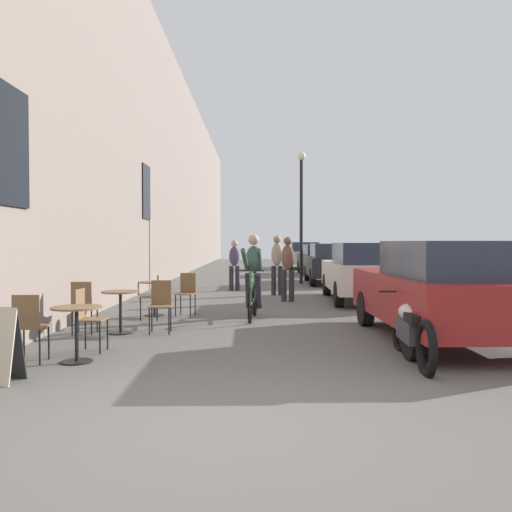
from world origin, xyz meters
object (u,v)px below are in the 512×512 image
parked_motorcycle (410,330)px  parked_car_fifth (302,255)px  cyclist_on_bicycle (251,278)px  parked_car_nearest (439,289)px  cafe_table_near (74,322)px  cafe_chair_mid_toward_street (159,303)px  cafe_chair_far_toward_wall (151,294)px  cafe_chair_mid_toward_wall (81,304)px  pedestrian_mid (275,262)px  street_lamp (299,200)px  parked_car_third (329,263)px  pedestrian_far (232,262)px  parked_car_fourth (317,259)px  cafe_table_mid (118,303)px  parked_car_second (362,271)px  cafe_chair_far_toward_street (185,291)px  pedestrian_near (286,265)px  cafe_chair_near_toward_street (85,315)px  cafe_table_far (152,291)px  cafe_chair_near_toward_wall (27,323)px

parked_motorcycle → parked_car_fifth: bearing=88.1°
cyclist_on_bicycle → parked_car_nearest: size_ratio=0.40×
cafe_table_near → cafe_chair_mid_toward_street: cafe_chair_mid_toward_street is taller
cafe_chair_far_toward_wall → cyclist_on_bicycle: bearing=6.5°
cafe_chair_mid_toward_wall → pedestrian_mid: 7.54m
street_lamp → cafe_chair_far_toward_wall: bearing=-112.0°
parked_car_third → parked_car_fifth: parked_car_fifth is taller
pedestrian_far → parked_car_fourth: bearing=66.6°
cafe_table_mid → parked_car_fifth: size_ratio=0.16×
parked_car_nearest → parked_car_second: 5.64m
street_lamp → pedestrian_far: bearing=-130.1°
cafe_chair_far_toward_street → parked_car_second: size_ratio=0.20×
cafe_table_near → pedestrian_near: 7.75m
cafe_chair_mid_toward_wall → pedestrian_mid: (3.52, 6.65, 0.46)m
parked_car_fourth → parked_car_fifth: bearing=91.8°
cafe_chair_mid_toward_wall → parked_car_second: (5.73, 4.99, 0.28)m
cafe_chair_far_toward_street → parked_motorcycle: bearing=-51.4°
cafe_chair_near_toward_street → parked_car_third: 13.43m
cafe_chair_far_toward_street → parked_car_nearest: parked_car_nearest is taller
parked_car_fourth → cafe_chair_mid_toward_wall: bearing=-109.5°
cafe_chair_far_toward_wall → pedestrian_near: pedestrian_near is taller
cafe_chair_near_toward_street → cyclist_on_bicycle: size_ratio=0.51×
cafe_chair_mid_toward_street → parked_car_fifth: size_ratio=0.20×
parked_car_third → pedestrian_far: bearing=-141.1°
cafe_chair_far_toward_street → pedestrian_mid: (2.09, 4.31, 0.46)m
cafe_table_near → parked_car_second: parked_car_second is taller
cafe_table_far → cyclist_on_bicycle: 2.13m
cyclist_on_bicycle → parked_car_nearest: bearing=-41.0°
parked_car_second → cafe_chair_near_toward_wall: bearing=-128.5°
street_lamp → parked_car_fifth: street_lamp is taller
parked_motorcycle → cafe_table_near: bearing=-179.1°
parked_car_nearest → cafe_chair_mid_toward_wall: bearing=173.6°
cafe_chair_far_toward_wall → parked_car_nearest: parked_car_nearest is taller
pedestrian_far → parked_car_third: bearing=38.9°
cafe_chair_mid_toward_street → pedestrian_far: (0.94, 7.96, 0.39)m
cafe_chair_far_toward_street → cyclist_on_bicycle: (1.42, -0.43, 0.29)m
cafe_chair_near_toward_wall → parked_car_third: parked_car_third is taller
cafe_chair_far_toward_wall → cyclist_on_bicycle: 2.04m
cyclist_on_bicycle → street_lamp: bearing=79.1°
parked_car_nearest → parked_car_second: parked_car_nearest is taller
cafe_table_mid → cafe_chair_mid_toward_wall: size_ratio=0.81×
parked_car_fourth → parked_motorcycle: 18.73m
cafe_chair_mid_toward_street → pedestrian_mid: size_ratio=0.51×
cafe_chair_mid_toward_street → pedestrian_near: size_ratio=0.53×
pedestrian_far → parked_car_third: size_ratio=0.38×
cafe_table_near → cafe_chair_mid_toward_street: (0.68, 2.26, -0.00)m
cafe_table_near → cafe_chair_near_toward_wall: cafe_chair_near_toward_wall is taller
parked_car_nearest → parked_motorcycle: bearing=-121.5°
parked_car_nearest → pedestrian_mid: bearing=107.3°
cafe_chair_near_toward_street → cafe_table_mid: (0.09, 1.52, 0.00)m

